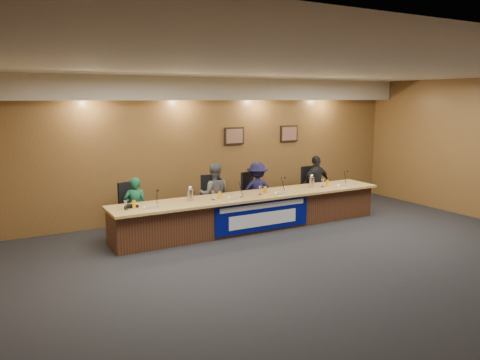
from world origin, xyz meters
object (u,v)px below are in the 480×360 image
object	(u,v)px
office_chair_a	(134,212)
panelist_a	(135,207)
office_chair_c	(255,198)
carafe_left	(190,195)
dais_body	(253,212)
carafe_right	(312,182)
speakerphone	(130,206)
panelist_d	(316,183)
office_chair_d	(313,191)
panelist_c	(257,191)
banner	(263,215)
panelist_b	(214,195)
office_chair_b	(212,203)

from	to	relation	value
office_chair_a	panelist_a	bearing A→B (deg)	-107.58
office_chair_c	carafe_left	world-z (taller)	carafe_left
dais_body	carafe_right	world-z (taller)	carafe_right
office_chair_c	carafe_left	xyz separation A→B (m)	(-1.92, -0.74, 0.39)
dais_body	speakerphone	distance (m)	2.65
panelist_d	office_chair_d	world-z (taller)	panelist_d
office_chair_a	panelist_c	bearing A→B (deg)	-19.60
dais_body	speakerphone	world-z (taller)	speakerphone
banner	panelist_b	distance (m)	1.24
panelist_c	office_chair_b	distance (m)	1.11
dais_body	carafe_left	size ratio (longest dim) A/B	24.42
carafe_left	office_chair_d	bearing A→B (deg)	11.54
panelist_d	office_chair_b	xyz separation A→B (m)	(-2.78, 0.10, -0.21)
panelist_c	panelist_d	world-z (taller)	panelist_d
panelist_a	speakerphone	xyz separation A→B (m)	(-0.27, -0.59, 0.17)
panelist_b	panelist_c	distance (m)	1.09
panelist_c	office_chair_d	distance (m)	1.70
panelist_b	carafe_left	xyz separation A→B (m)	(-0.83, -0.64, 0.19)
panelist_c	speakerphone	world-z (taller)	panelist_c
dais_body	carafe_right	xyz separation A→B (m)	(1.55, 0.01, 0.52)
office_chair_a	office_chair_d	bearing A→B (deg)	-17.58
office_chair_c	speakerphone	world-z (taller)	speakerphone
dais_body	carafe_left	distance (m)	1.53
carafe_left	speakerphone	xyz separation A→B (m)	(-1.18, 0.05, -0.10)
panelist_d	office_chair_d	size ratio (longest dim) A/B	2.86
office_chair_a	carafe_left	bearing A→B (deg)	-56.57
panelist_a	banner	bearing A→B (deg)	168.63
dais_body	carafe_left	xyz separation A→B (m)	(-1.44, -0.02, 0.52)
office_chair_b	office_chair_d	xyz separation A→B (m)	(2.78, 0.00, 0.00)
panelist_b	panelist_d	size ratio (longest dim) A/B	1.00
panelist_c	carafe_left	bearing A→B (deg)	37.51
dais_body	office_chair_d	bearing A→B (deg)	18.37
office_chair_a	office_chair_c	distance (m)	2.83
office_chair_b	office_chair_d	world-z (taller)	same
panelist_d	dais_body	bearing A→B (deg)	12.64
dais_body	banner	bearing A→B (deg)	-90.00
panelist_b	panelist_a	bearing A→B (deg)	24.10
panelist_c	office_chair_a	bearing A→B (deg)	17.14
office_chair_c	carafe_right	xyz separation A→B (m)	(1.07, -0.71, 0.39)
office_chair_d	panelist_b	bearing A→B (deg)	178.15
panelist_d	carafe_right	world-z (taller)	panelist_d
office_chair_c	panelist_b	bearing A→B (deg)	161.96
dais_body	panelist_a	xyz separation A→B (m)	(-2.35, 0.62, 0.26)
panelist_d	office_chair_d	bearing A→B (deg)	-93.32
panelist_c	office_chair_d	size ratio (longest dim) A/B	2.76
panelist_b	office_chair_a	bearing A→B (deg)	20.82
office_chair_b	office_chair_c	world-z (taller)	same
office_chair_a	speakerphone	bearing A→B (deg)	-128.90
banner	office_chair_a	distance (m)	2.61
carafe_left	banner	bearing A→B (deg)	-15.51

